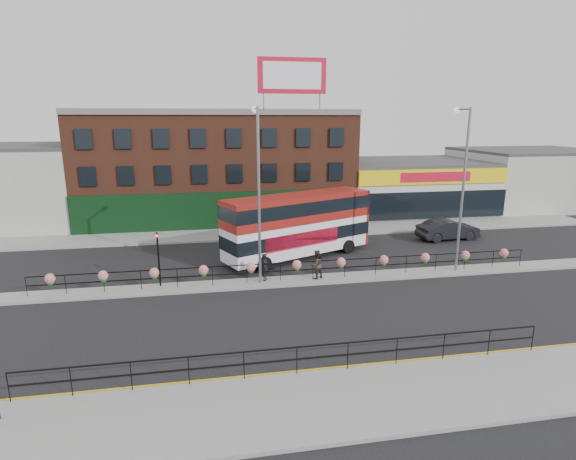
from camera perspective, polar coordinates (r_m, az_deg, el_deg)
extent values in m
plane|color=black|center=(27.28, 1.12, -6.60)|extent=(120.00, 120.00, 0.00)
cube|color=gray|center=(16.90, 9.60, -20.45)|extent=(60.00, 4.00, 0.15)
cube|color=gray|center=(38.58, -2.35, -0.33)|extent=(60.00, 4.00, 0.15)
cube|color=gray|center=(27.26, 1.12, -6.45)|extent=(60.00, 1.60, 0.15)
cube|color=gold|center=(18.77, 7.15, -16.81)|extent=(60.00, 0.10, 0.01)
cube|color=gold|center=(18.62, 7.32, -17.08)|extent=(60.00, 0.10, 0.01)
cube|color=brown|center=(45.30, -8.89, 7.97)|extent=(25.00, 12.00, 10.00)
cube|color=#3F3F42|center=(45.07, -9.14, 14.49)|extent=(25.00, 12.00, 0.30)
cube|color=black|center=(39.77, -8.48, 2.36)|extent=(25.00, 0.25, 3.40)
cube|color=silver|center=(50.21, 14.79, 5.37)|extent=(15.00, 12.00, 5.00)
cube|color=#3F3F42|center=(49.91, 14.97, 8.38)|extent=(15.00, 12.00, 0.30)
cube|color=yellow|center=(44.59, 18.19, 6.45)|extent=(15.00, 0.25, 1.40)
cube|color=red|center=(44.49, 18.26, 6.43)|extent=(7.00, 0.10, 0.90)
cube|color=black|center=(44.99, 17.93, 3.04)|extent=(15.00, 0.25, 2.60)
cube|color=#AFAFAA|center=(57.90, 28.26, 5.76)|extent=(14.50, 12.00, 6.00)
cube|color=#3F3F42|center=(57.63, 28.63, 8.85)|extent=(14.50, 12.00, 0.30)
cube|color=red|center=(40.92, 0.52, 19.02)|extent=(6.00, 0.25, 3.00)
cube|color=white|center=(40.78, 0.56, 19.03)|extent=(5.10, 0.04, 2.25)
cylinder|color=gray|center=(40.39, -3.12, 15.94)|extent=(0.12, 0.12, 1.40)
cylinder|color=gray|center=(41.31, 4.06, 15.88)|extent=(0.12, 0.12, 1.40)
cube|color=black|center=(26.87, 1.13, -4.10)|extent=(30.00, 0.05, 0.05)
cube|color=black|center=(27.03, 1.12, -5.10)|extent=(30.00, 0.05, 0.05)
cylinder|color=black|center=(28.39, -30.30, -6.25)|extent=(0.04, 0.04, 1.10)
cylinder|color=black|center=(27.75, -26.41, -6.22)|extent=(0.04, 0.04, 1.10)
cylinder|color=black|center=(27.24, -22.35, -6.16)|extent=(0.04, 0.04, 1.10)
cylinder|color=black|center=(26.87, -18.17, -6.06)|extent=(0.04, 0.04, 1.10)
cylinder|color=black|center=(26.65, -13.89, -5.93)|extent=(0.04, 0.04, 1.10)
cylinder|color=black|center=(26.58, -9.57, -5.76)|extent=(0.04, 0.04, 1.10)
cylinder|color=black|center=(26.65, -5.25, -5.56)|extent=(0.04, 0.04, 1.10)
cylinder|color=black|center=(26.88, -0.98, -5.34)|extent=(0.04, 0.04, 1.10)
cylinder|color=black|center=(27.25, 3.19, -5.08)|extent=(0.04, 0.04, 1.10)
cylinder|color=black|center=(27.76, 7.23, -4.82)|extent=(0.04, 0.04, 1.10)
cylinder|color=black|center=(28.40, 11.10, -4.54)|extent=(0.04, 0.04, 1.10)
cylinder|color=black|center=(29.17, 14.78, -4.25)|extent=(0.04, 0.04, 1.10)
cylinder|color=black|center=(30.04, 18.25, -3.96)|extent=(0.04, 0.04, 1.10)
cylinder|color=black|center=(31.03, 21.52, -3.68)|extent=(0.04, 0.04, 1.10)
cylinder|color=black|center=(32.11, 24.57, -3.41)|extent=(0.04, 0.04, 1.10)
cylinder|color=black|center=(33.27, 27.41, -3.14)|extent=(0.04, 0.04, 1.10)
sphere|color=#D57274|center=(27.85, -27.98, -5.46)|extent=(0.56, 0.56, 0.56)
sphere|color=#1E5C19|center=(27.92, -27.93, -5.91)|extent=(0.36, 0.36, 0.36)
sphere|color=#D57274|center=(27.11, -22.43, -5.36)|extent=(0.56, 0.56, 0.56)
sphere|color=#1E5C19|center=(27.19, -22.39, -5.82)|extent=(0.36, 0.36, 0.36)
sphere|color=#D57274|center=(26.64, -16.63, -5.21)|extent=(0.56, 0.56, 0.56)
sphere|color=#1E5C19|center=(26.72, -16.60, -5.67)|extent=(0.36, 0.36, 0.36)
sphere|color=#D57274|center=(26.45, -10.69, -4.99)|extent=(0.56, 0.56, 0.56)
sphere|color=#1E5C19|center=(26.52, -10.66, -5.46)|extent=(0.36, 0.36, 0.36)
sphere|color=#D57274|center=(26.54, -4.73, -4.72)|extent=(0.56, 0.56, 0.56)
sphere|color=#1E5C19|center=(26.62, -4.72, -5.19)|extent=(0.36, 0.36, 0.36)
sphere|color=#D57274|center=(26.92, 1.13, -4.41)|extent=(0.56, 0.56, 0.56)
sphere|color=#1E5C19|center=(26.99, 1.12, -4.87)|extent=(0.36, 0.36, 0.36)
sphere|color=#D57274|center=(27.56, 6.76, -4.06)|extent=(0.56, 0.56, 0.56)
sphere|color=#1E5C19|center=(27.63, 6.74, -4.52)|extent=(0.36, 0.36, 0.36)
sphere|color=#D57274|center=(28.46, 12.08, -3.70)|extent=(0.56, 0.56, 0.56)
sphere|color=#1E5C19|center=(28.53, 12.05, -4.14)|extent=(0.36, 0.36, 0.36)
sphere|color=#D57274|center=(29.59, 17.03, -3.33)|extent=(0.56, 0.56, 0.56)
sphere|color=#1E5C19|center=(29.65, 17.00, -3.76)|extent=(0.36, 0.36, 0.36)
sphere|color=#D57274|center=(30.92, 21.58, -2.97)|extent=(0.56, 0.56, 0.56)
sphere|color=#1E5C19|center=(30.98, 21.54, -3.38)|extent=(0.36, 0.36, 0.36)
sphere|color=#D57274|center=(32.43, 25.73, -2.63)|extent=(0.56, 0.56, 0.56)
sphere|color=#1E5C19|center=(32.49, 25.69, -3.02)|extent=(0.36, 0.36, 0.36)
cube|color=black|center=(17.37, 1.15, -14.67)|extent=(20.00, 0.05, 0.05)
cube|color=black|center=(17.61, 1.14, -16.08)|extent=(20.00, 0.05, 0.05)
cylinder|color=black|center=(18.73, -31.98, -16.61)|extent=(0.04, 0.04, 1.10)
cylinder|color=black|center=(18.08, -25.84, -16.95)|extent=(0.04, 0.04, 1.10)
cylinder|color=black|center=(17.64, -19.29, -17.10)|extent=(0.04, 0.04, 1.10)
cylinder|color=black|center=(17.41, -12.49, -17.04)|extent=(0.04, 0.04, 1.10)
cylinder|color=black|center=(17.41, -5.62, -16.75)|extent=(0.04, 0.04, 1.10)
cylinder|color=black|center=(17.64, 1.14, -16.23)|extent=(0.04, 0.04, 1.10)
cylinder|color=black|center=(18.09, 7.60, -15.54)|extent=(0.04, 0.04, 1.10)
cylinder|color=black|center=(18.74, 13.64, -14.72)|extent=(0.04, 0.04, 1.10)
cylinder|color=black|center=(19.58, 19.17, -13.82)|extent=(0.04, 0.04, 1.10)
cylinder|color=black|center=(20.58, 24.16, -12.90)|extent=(0.04, 0.04, 1.10)
cylinder|color=black|center=(21.72, 28.64, -11.98)|extent=(0.04, 0.04, 1.10)
cube|color=white|center=(31.39, 1.33, 0.73)|extent=(11.06, 6.82, 4.00)
cube|color=maroon|center=(31.15, 1.35, 2.79)|extent=(11.14, 6.90, 1.80)
cube|color=black|center=(31.56, 1.33, -0.51)|extent=(11.16, 6.92, 0.90)
cube|color=black|center=(31.12, 1.35, 3.06)|extent=(11.19, 6.95, 0.90)
cube|color=maroon|center=(30.99, 1.35, 4.39)|extent=(11.06, 6.82, 0.12)
cube|color=maroon|center=(34.79, 8.64, 1.88)|extent=(1.24, 2.42, 4.00)
cube|color=red|center=(30.30, 1.96, -1.23)|extent=(5.48, 2.51, 1.00)
cylinder|color=black|center=(28.98, -3.03, -4.32)|extent=(1.04, 0.69, 1.00)
cylinder|color=black|center=(31.05, -5.45, -3.12)|extent=(1.04, 0.69, 1.00)
cylinder|color=black|center=(33.14, 7.65, -2.08)|extent=(1.04, 0.69, 1.00)
cylinder|color=black|center=(34.96, 4.91, -1.16)|extent=(1.04, 0.69, 1.00)
imported|color=black|center=(38.74, 19.67, 0.08)|extent=(2.75, 5.42, 1.67)
imported|color=black|center=(26.90, -2.91, -4.72)|extent=(0.86, 0.80, 1.64)
imported|color=#362D22|center=(27.18, 3.61, -4.39)|extent=(1.41, 1.37, 1.77)
cylinder|color=gray|center=(25.54, -3.71, 4.04)|extent=(0.16, 0.16, 10.08)
cylinder|color=gray|center=(25.92, -4.08, 15.15)|extent=(0.10, 1.51, 0.10)
sphere|color=silver|center=(26.68, -4.26, 15.00)|extent=(0.36, 0.36, 0.36)
cylinder|color=gray|center=(29.65, 21.30, 4.49)|extent=(0.16, 0.16, 10.08)
cylinder|color=gray|center=(29.98, 21.39, 14.09)|extent=(0.10, 1.51, 0.10)
sphere|color=silver|center=(30.63, 20.64, 14.04)|extent=(0.36, 0.36, 0.36)
cylinder|color=black|center=(26.79, -16.10, -3.60)|extent=(0.10, 0.10, 3.20)
imported|color=black|center=(26.37, -16.34, -0.28)|extent=(0.15, 0.18, 0.90)
sphere|color=#FF190C|center=(26.30, -16.34, -0.72)|extent=(0.14, 0.14, 0.14)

